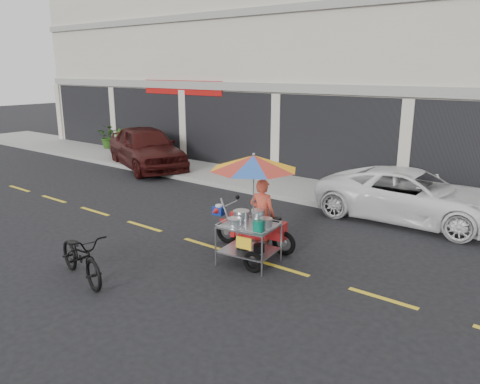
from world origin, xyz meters
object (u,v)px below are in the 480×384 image
Objects in this scene: near_bicycle at (81,256)px; food_vendor_rig at (255,192)px; white_pickup at (412,196)px; maroon_sedan at (146,147)px.

food_vendor_rig reaches higher than near_bicycle.
near_bicycle is at bearing -131.84° from food_vendor_rig.
maroon_sedan is at bearing 86.67° from white_pickup.
white_pickup is at bearing -13.54° from near_bicycle.
maroon_sedan reaches higher than near_bicycle.
near_bicycle is 0.74× the size of food_vendor_rig.
near_bicycle is 3.45m from food_vendor_rig.
maroon_sedan is 1.03× the size of white_pickup.
white_pickup is 1.96× the size of food_vendor_rig.
white_pickup is at bearing 61.35° from food_vendor_rig.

